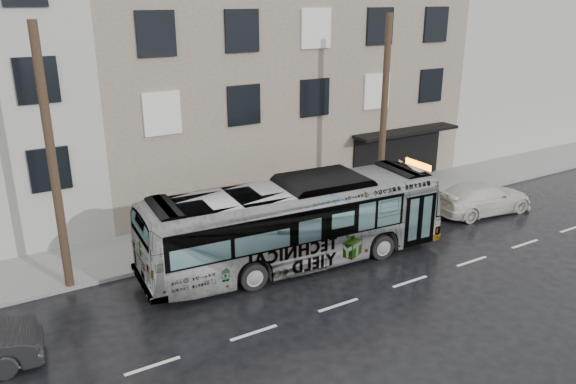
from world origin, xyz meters
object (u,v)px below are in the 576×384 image
utility_pole_front (384,118)px  bus (296,223)px  utility_pole_rear (52,163)px  white_sedan (482,198)px  sign_post (398,184)px

utility_pole_front → bus: 7.15m
utility_pole_rear → bus: (7.93, -2.34, -2.98)m
bus → white_sedan: bearing=-85.8°
sign_post → white_sedan: size_ratio=0.47×
sign_post → white_sedan: bearing=-35.2°
bus → utility_pole_front: bearing=-64.8°
white_sedan → utility_pole_front: bearing=68.7°
utility_pole_rear → white_sedan: bearing=-7.2°
utility_pole_front → white_sedan: (4.39, -2.32, -3.91)m
sign_post → white_sedan: (3.29, -2.32, -0.61)m
utility_pole_front → sign_post: size_ratio=3.75×
bus → utility_pole_rear: bearing=77.6°
utility_pole_front → white_sedan: bearing=-27.9°
utility_pole_front → bus: size_ratio=0.75×
utility_pole_front → bus: (-6.07, -2.34, -2.98)m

